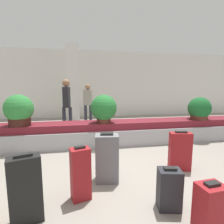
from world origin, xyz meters
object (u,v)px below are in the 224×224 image
potted_plant_1 (19,110)px  suitcase_0 (210,207)px  suitcase_2 (26,190)px  potted_plant_0 (199,109)px  suitcase_4 (169,189)px  suitcase_1 (81,174)px  suitcase_3 (180,151)px  potted_plant_2 (104,109)px  suitcase_6 (107,158)px  traveler_1 (67,101)px  traveler_0 (88,101)px  pillar (73,84)px

potted_plant_1 → suitcase_0: bearing=-47.2°
suitcase_2 → potted_plant_0: bearing=14.8°
suitcase_4 → potted_plant_1: (-2.43, 2.52, 0.68)m
suitcase_4 → suitcase_1: bearing=171.9°
suitcase_1 → suitcase_2: size_ratio=0.93×
suitcase_0 → suitcase_3: 1.34m
suitcase_1 → suitcase_3: bearing=1.1°
potted_plant_0 → potted_plant_2: potted_plant_2 is taller
suitcase_1 → suitcase_6: size_ratio=0.93×
traveler_1 → potted_plant_0: bearing=77.5°
suitcase_1 → suitcase_4: size_ratio=1.37×
suitcase_1 → potted_plant_1: (-1.38, 2.14, 0.58)m
suitcase_1 → traveler_0: (0.31, 4.76, 0.59)m
potted_plant_2 → suitcase_3: bearing=-54.1°
suitcase_0 → potted_plant_2: (-0.71, 2.85, 0.69)m
pillar → potted_plant_1: bearing=-108.1°
potted_plant_0 → traveler_1: traveler_1 is taller
suitcase_0 → pillar: bearing=99.7°
suitcase_3 → potted_plant_1: potted_plant_1 is taller
suitcase_3 → traveler_0: size_ratio=0.45×
potted_plant_2 → suitcase_1: bearing=-105.7°
potted_plant_1 → potted_plant_2: bearing=-1.4°
potted_plant_0 → suitcase_2: bearing=-147.9°
suitcase_6 → potted_plant_2: (0.18, 1.71, 0.56)m
potted_plant_0 → traveler_0: bearing=138.2°
pillar → suitcase_4: 6.20m
suitcase_1 → suitcase_2: suitcase_2 is taller
suitcase_1 → potted_plant_2: size_ratio=1.02×
suitcase_3 → suitcase_2: bearing=-148.4°
potted_plant_0 → traveler_1: (-3.68, 1.46, 0.17)m
traveler_0 → traveler_1: 1.38m
suitcase_2 → suitcase_3: (2.31, 0.82, -0.03)m
pillar → suitcase_1: pillar is taller
suitcase_1 → traveler_1: 3.67m
suitcase_6 → potted_plant_0: size_ratio=1.26×
suitcase_0 → potted_plant_2: bearing=99.6°
suitcase_6 → pillar: bearing=104.6°
suitcase_2 → suitcase_4: 1.63m
pillar → suitcase_6: size_ratio=4.14×
pillar → suitcase_2: 5.97m
pillar → traveler_1: pillar is taller
potted_plant_1 → traveler_0: 3.12m
suitcase_2 → potted_plant_0: 4.57m
potted_plant_1 → traveler_0: bearing=57.1°
suitcase_1 → suitcase_3: size_ratio=1.02×
suitcase_6 → traveler_1: size_ratio=0.45×
suitcase_0 → suitcase_1: (-1.30, 0.75, 0.10)m
pillar → potted_plant_2: bearing=-75.9°
potted_plant_2 → traveler_0: (-0.27, 2.66, 0.00)m
suitcase_2 → suitcase_4: size_ratio=1.48×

